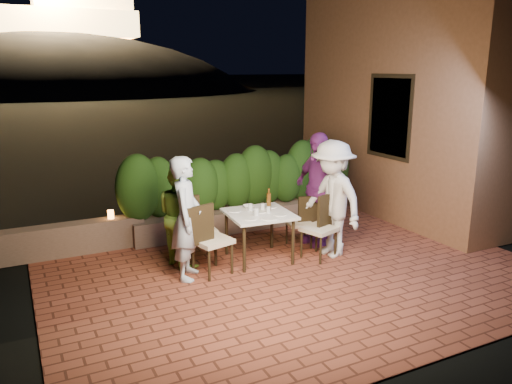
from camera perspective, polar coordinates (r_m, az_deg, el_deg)
ground at (r=7.31m, az=5.10°, el=-9.42°), size 400.00×400.00×0.00m
terrace_floor at (r=7.72m, az=3.13°, el=-8.50°), size 7.00×6.00×0.15m
building_wall at (r=10.51m, az=16.76°, el=11.36°), size 1.60×5.00×5.00m
window_pane at (r=9.65m, az=15.16°, el=8.30°), size 0.08×1.00×1.40m
window_frame at (r=9.64m, az=15.11°, el=8.30°), size 0.06×1.15×1.55m
planter at (r=9.23m, az=-1.28°, el=-2.88°), size 4.20×0.55×0.40m
hedge at (r=9.04m, az=-1.31°, el=1.68°), size 4.00×0.70×1.10m
parapet at (r=8.45m, az=-20.10°, el=-5.02°), size 2.20×0.30×0.50m
hill at (r=66.28m, az=-21.70°, el=7.07°), size 52.00×40.00×22.00m
fortress at (r=66.36m, az=-22.89°, el=19.57°), size 26.00×8.00×8.00m
dining_table at (r=7.66m, az=0.33°, el=-5.07°), size 1.01×1.01×0.75m
plate_nw at (r=7.23m, az=-0.67°, el=-3.07°), size 0.20×0.20×0.01m
plate_sw at (r=7.63m, az=-2.50°, el=-2.16°), size 0.20×0.20×0.01m
plate_ne at (r=7.45m, az=2.74°, el=-2.58°), size 0.20×0.20×0.01m
plate_se at (r=7.86m, az=1.62°, el=-1.67°), size 0.22×0.22×0.01m
plate_centre at (r=7.59m, az=0.44°, el=-2.23°), size 0.23×0.23×0.01m
plate_front at (r=7.25m, az=1.55°, el=-3.01°), size 0.24×0.24×0.01m
glass_nw at (r=7.38m, az=0.04°, el=-2.29°), size 0.07×0.07×0.12m
glass_sw at (r=7.64m, az=-0.64°, el=-1.74°), size 0.06×0.06×0.11m
glass_ne at (r=7.53m, az=1.43°, el=-2.03°), size 0.06×0.06×0.10m
glass_se at (r=7.68m, az=0.77°, el=-1.69°), size 0.06×0.06×0.10m
beer_bottle at (r=7.64m, az=1.47°, el=-0.83°), size 0.07×0.07×0.34m
bowl at (r=7.80m, az=-0.82°, el=-1.67°), size 0.21×0.21×0.04m
chair_left_front at (r=7.13m, az=-5.05°, el=-5.35°), size 0.59×0.59×1.05m
chair_left_back at (r=7.57m, az=-6.59°, el=-4.20°), size 0.51×0.51×1.05m
chair_right_front at (r=7.75m, az=7.21°, el=-4.05°), size 0.58×0.58×0.98m
chair_right_back at (r=8.22m, az=4.95°, el=-3.42°), size 0.47×0.47×0.85m
diner_blue at (r=6.94m, az=-7.95°, el=-2.98°), size 0.66×0.75×1.74m
diner_green at (r=7.47m, az=-8.66°, el=-2.60°), size 0.73×0.86×1.53m
diner_white at (r=7.78m, az=8.69°, el=-0.79°), size 0.82×1.26×1.82m
diner_purple at (r=8.27m, az=7.07°, el=0.34°), size 0.53×1.13×1.88m
parapet_lamp at (r=8.43m, az=-16.27°, el=-2.47°), size 0.10×0.10×0.14m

